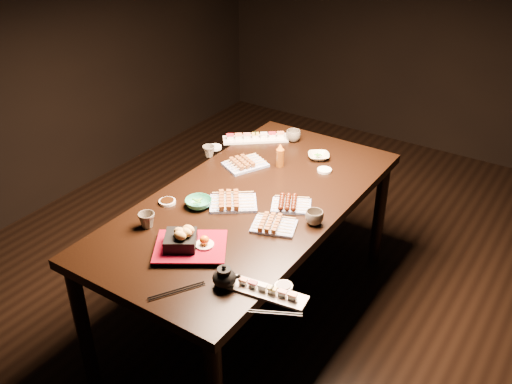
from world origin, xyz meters
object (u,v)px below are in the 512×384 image
Objects in this scene: sushi_platter_far at (255,136)px; edamame_bowl_cream at (319,156)px; sushi_platter_near at (267,290)px; yakitori_plate_left at (245,161)px; teacup_near_left at (147,220)px; tempura_tray at (190,240)px; teapot at (224,276)px; yakitori_plate_center at (233,200)px; edamame_bowl_green at (199,203)px; teacup_far_right at (293,136)px; teacup_far_left at (209,151)px; yakitori_plate_right at (274,223)px; condiment_bottle at (280,155)px; dining_table at (251,259)px; teacup_mid_right at (314,218)px.

sushi_platter_far is 3.26× the size of edamame_bowl_cream.
edamame_bowl_cream is (-0.39, 1.16, -0.01)m from sushi_platter_near.
teacup_near_left is at bearing -156.72° from yakitori_plate_left.
tempura_tray reaches higher than yakitori_plate_left.
yakitori_plate_left is 1.04m from teapot.
teapot reaches higher than sushi_platter_far.
yakitori_plate_center reaches higher than edamame_bowl_green.
sushi_platter_near is at bearing -63.89° from teacup_far_right.
yakitori_plate_right is at bearing -30.64° from teacup_far_left.
condiment_bottle is (-0.09, 0.90, 0.01)m from tempura_tray.
dining_table is at bearing 120.88° from sushi_platter_near.
sushi_platter_near is at bearing -40.69° from tempura_tray.
yakitori_plate_left is at bearing -134.65° from edamame_bowl_cream.
condiment_bottle reaches higher than yakitori_plate_center.
sushi_platter_far is (-0.37, 0.60, 0.40)m from dining_table.
teapot reaches higher than edamame_bowl_green.
teacup_near_left is (-0.50, -0.32, 0.01)m from yakitori_plate_right.
teacup_mid_right is at bearing 100.85° from sushi_platter_far.
teapot is at bearing -102.52° from yakitori_plate_right.
teacup_far_left is at bearing -123.86° from teacup_far_right.
edamame_bowl_green is (-0.13, -0.11, -0.01)m from yakitori_plate_center.
tempura_tray is at bearing -104.90° from dining_table.
sushi_platter_near is at bearing 86.05° from sushi_platter_far.
yakitori_plate_center is at bearing -133.84° from dining_table.
edamame_bowl_cream is at bearing 72.54° from edamame_bowl_green.
dining_table is 0.55m from yakitori_plate_left.
teacup_near_left is (-0.73, 0.09, 0.02)m from sushi_platter_near.
teapot is at bearing -14.58° from teacup_near_left.
dining_table is at bearing 59.28° from tempura_tray.
condiment_bottle is at bearing -72.46° from teacup_far_right.
yakitori_plate_right reaches higher than sushi_platter_far.
teacup_far_left is 1.17m from teapot.
edamame_bowl_cream is at bearing -18.56° from yakitori_plate_left.
yakitori_plate_center is 3.25× the size of teacup_far_left.
teacup_far_left is (-0.30, 0.47, 0.01)m from edamame_bowl_green.
yakitori_plate_right reaches higher than sushi_platter_near.
yakitori_plate_center is at bearing -127.81° from yakitori_plate_left.
teacup_far_left is (-0.85, 0.28, -0.00)m from teacup_mid_right.
teapot reaches higher than yakitori_plate_right.
sushi_platter_near is (0.46, -0.56, 0.39)m from dining_table.
edamame_bowl_green is at bearing 64.18° from sushi_platter_far.
teacup_far_right is 1.41m from teapot.
teapot is at bearing -49.34° from teacup_far_left.
edamame_bowl_green is 0.43× the size of tempura_tray.
dining_table is 5.50× the size of sushi_platter_near.
yakitori_plate_center is 0.49m from condiment_bottle.
sushi_platter_near is at bearing -80.42° from yakitori_plate_right.
yakitori_plate_left reaches higher than edamame_bowl_cream.
teacup_mid_right is (0.60, -0.31, 0.01)m from yakitori_plate_left.
yakitori_plate_right is 0.47m from teapot.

